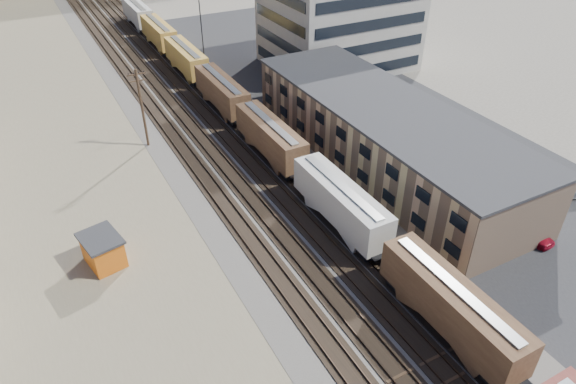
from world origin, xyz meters
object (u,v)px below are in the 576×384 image
freight_train (244,112)px  utility_pole_north (142,107)px  parked_car_blue (398,96)px  maintenance_shed (103,250)px  parked_car_red (533,233)px

freight_train → utility_pole_north: (-12.30, 2.27, 2.50)m
freight_train → utility_pole_north: utility_pole_north is taller
freight_train → parked_car_blue: 24.04m
freight_train → maintenance_shed: 27.92m
maintenance_shed → parked_car_blue: size_ratio=0.86×
utility_pole_north → maintenance_shed: size_ratio=2.18×
utility_pole_north → parked_car_red: utility_pole_north is taller
maintenance_shed → parked_car_red: (36.81, -15.95, -0.80)m
maintenance_shed → utility_pole_north: bearing=64.5°
freight_train → maintenance_shed: bearing=-141.1°
maintenance_shed → parked_car_red: maintenance_shed is taller
maintenance_shed → freight_train: bearing=38.9°
parked_car_red → parked_car_blue: parked_car_blue is taller
maintenance_shed → parked_car_blue: 48.22m
freight_train → maintenance_shed: (-21.72, -17.50, -1.28)m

